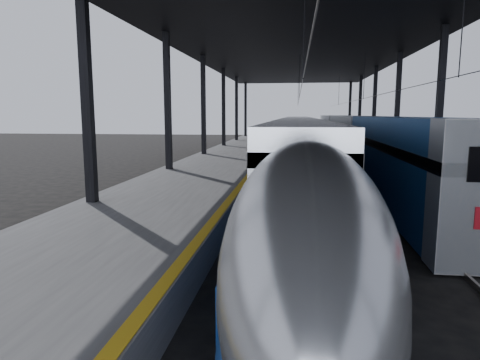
# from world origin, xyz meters

# --- Properties ---
(ground) EXTENTS (160.00, 160.00, 0.00)m
(ground) POSITION_xyz_m (0.00, 0.00, 0.00)
(ground) COLOR black
(ground) RESTS_ON ground
(platform) EXTENTS (6.00, 80.00, 1.00)m
(platform) POSITION_xyz_m (-3.50, 20.00, 0.50)
(platform) COLOR #4C4C4F
(platform) RESTS_ON ground
(yellow_strip) EXTENTS (0.30, 80.00, 0.01)m
(yellow_strip) POSITION_xyz_m (-0.70, 20.00, 1.00)
(yellow_strip) COLOR gold
(yellow_strip) RESTS_ON platform
(rails) EXTENTS (6.52, 80.00, 0.16)m
(rails) POSITION_xyz_m (4.50, 20.00, 0.08)
(rails) COLOR slate
(rails) RESTS_ON ground
(canopy) EXTENTS (18.00, 75.00, 9.47)m
(canopy) POSITION_xyz_m (1.90, 20.00, 9.12)
(canopy) COLOR black
(canopy) RESTS_ON ground
(tgv_train) EXTENTS (2.77, 65.20, 3.97)m
(tgv_train) POSITION_xyz_m (2.00, 24.48, 1.86)
(tgv_train) COLOR #ADAFB4
(tgv_train) RESTS_ON ground
(second_train) EXTENTS (3.02, 56.05, 4.16)m
(second_train) POSITION_xyz_m (7.00, 28.64, 2.11)
(second_train) COLOR navy
(second_train) RESTS_ON ground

